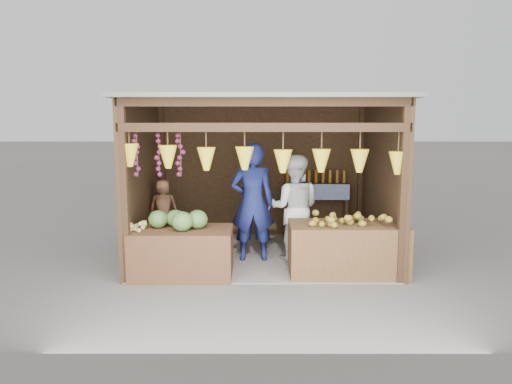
{
  "coord_description": "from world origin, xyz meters",
  "views": [
    {
      "loc": [
        -0.1,
        -8.26,
        2.34
      ],
      "look_at": [
        -0.11,
        -0.1,
        1.11
      ],
      "focal_mm": 35.0,
      "sensor_mm": 36.0,
      "label": 1
    }
  ],
  "objects_px": {
    "man_standing": "(252,203)",
    "woman_standing": "(294,208)",
    "counter_right": "(347,249)",
    "vendor_seated": "(164,207)",
    "counter_left": "(182,253)"
  },
  "relations": [
    {
      "from": "man_standing",
      "to": "woman_standing",
      "type": "xyz_separation_m",
      "value": [
        0.69,
        0.08,
        -0.1
      ]
    },
    {
      "from": "counter_left",
      "to": "counter_right",
      "type": "height_order",
      "value": "counter_right"
    },
    {
      "from": "man_standing",
      "to": "vendor_seated",
      "type": "relative_size",
      "value": 1.95
    },
    {
      "from": "man_standing",
      "to": "woman_standing",
      "type": "relative_size",
      "value": 1.11
    },
    {
      "from": "counter_right",
      "to": "man_standing",
      "type": "height_order",
      "value": "man_standing"
    },
    {
      "from": "man_standing",
      "to": "counter_right",
      "type": "bearing_deg",
      "value": 150.49
    },
    {
      "from": "counter_left",
      "to": "counter_right",
      "type": "bearing_deg",
      "value": 1.68
    },
    {
      "from": "man_standing",
      "to": "woman_standing",
      "type": "distance_m",
      "value": 0.7
    },
    {
      "from": "counter_right",
      "to": "man_standing",
      "type": "relative_size",
      "value": 0.89
    },
    {
      "from": "counter_left",
      "to": "vendor_seated",
      "type": "distance_m",
      "value": 1.49
    },
    {
      "from": "counter_left",
      "to": "man_standing",
      "type": "height_order",
      "value": "man_standing"
    },
    {
      "from": "counter_left",
      "to": "man_standing",
      "type": "relative_size",
      "value": 0.76
    },
    {
      "from": "counter_left",
      "to": "vendor_seated",
      "type": "relative_size",
      "value": 1.49
    },
    {
      "from": "woman_standing",
      "to": "man_standing",
      "type": "bearing_deg",
      "value": 15.51
    },
    {
      "from": "counter_right",
      "to": "vendor_seated",
      "type": "bearing_deg",
      "value": 156.95
    }
  ]
}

